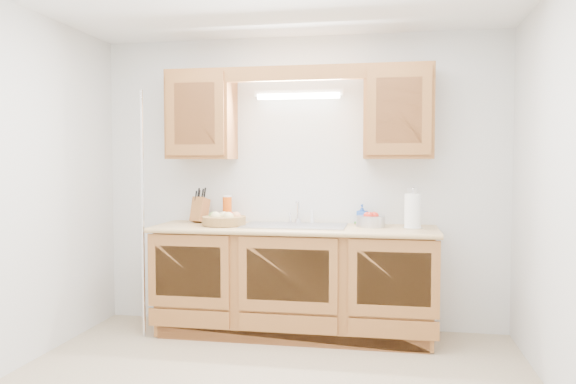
% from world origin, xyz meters
% --- Properties ---
extents(room, '(3.52, 3.50, 2.50)m').
position_xyz_m(room, '(0.00, 0.00, 1.25)').
color(room, tan).
rests_on(room, ground).
extents(base_cabinets, '(2.20, 0.60, 0.86)m').
position_xyz_m(base_cabinets, '(0.00, 1.20, 0.44)').
color(base_cabinets, '#A15D2F').
rests_on(base_cabinets, ground).
extents(countertop, '(2.30, 0.63, 0.04)m').
position_xyz_m(countertop, '(0.00, 1.19, 0.88)').
color(countertop, tan).
rests_on(countertop, base_cabinets).
extents(upper_cabinet_left, '(0.55, 0.33, 0.75)m').
position_xyz_m(upper_cabinet_left, '(-0.83, 1.33, 1.83)').
color(upper_cabinet_left, '#A15D2F').
rests_on(upper_cabinet_left, room).
extents(upper_cabinet_right, '(0.55, 0.33, 0.75)m').
position_xyz_m(upper_cabinet_right, '(0.83, 1.33, 1.83)').
color(upper_cabinet_right, '#A15D2F').
rests_on(upper_cabinet_right, room).
extents(valance, '(2.20, 0.05, 0.12)m').
position_xyz_m(valance, '(0.00, 1.19, 2.14)').
color(valance, '#A15D2F').
rests_on(valance, room).
extents(fluorescent_fixture, '(0.76, 0.08, 0.08)m').
position_xyz_m(fluorescent_fixture, '(0.00, 1.42, 2.00)').
color(fluorescent_fixture, white).
rests_on(fluorescent_fixture, room).
extents(sink, '(0.84, 0.46, 0.36)m').
position_xyz_m(sink, '(0.00, 1.21, 0.83)').
color(sink, '#9E9EA3').
rests_on(sink, countertop).
extents(wire_shelf_pole, '(0.03, 0.03, 2.00)m').
position_xyz_m(wire_shelf_pole, '(-1.20, 0.94, 1.00)').
color(wire_shelf_pole, silver).
rests_on(wire_shelf_pole, ground).
extents(outlet_plate, '(0.08, 0.01, 0.12)m').
position_xyz_m(outlet_plate, '(0.95, 1.49, 1.15)').
color(outlet_plate, white).
rests_on(outlet_plate, room).
extents(fruit_basket, '(0.47, 0.47, 0.11)m').
position_xyz_m(fruit_basket, '(-0.58, 1.16, 0.95)').
color(fruit_basket, olive).
rests_on(fruit_basket, countertop).
extents(knife_block, '(0.15, 0.20, 0.31)m').
position_xyz_m(knife_block, '(-0.86, 1.35, 1.01)').
color(knife_block, '#A15D2F').
rests_on(knife_block, countertop).
extents(orange_canister, '(0.09, 0.09, 0.24)m').
position_xyz_m(orange_canister, '(-0.62, 1.38, 1.02)').
color(orange_canister, '#D5510B').
rests_on(orange_canister, countertop).
extents(soap_bottle, '(0.09, 0.09, 0.17)m').
position_xyz_m(soap_bottle, '(0.54, 1.42, 0.99)').
color(soap_bottle, blue).
rests_on(soap_bottle, countertop).
extents(sponge, '(0.13, 0.11, 0.02)m').
position_xyz_m(sponge, '(0.54, 1.44, 0.91)').
color(sponge, '#CC333F').
rests_on(sponge, countertop).
extents(paper_towel, '(0.16, 0.16, 0.33)m').
position_xyz_m(paper_towel, '(0.95, 1.20, 1.04)').
color(paper_towel, silver).
rests_on(paper_towel, countertop).
extents(apple_bowl, '(0.28, 0.28, 0.12)m').
position_xyz_m(apple_bowl, '(0.62, 1.27, 0.95)').
color(apple_bowl, silver).
rests_on(apple_bowl, countertop).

